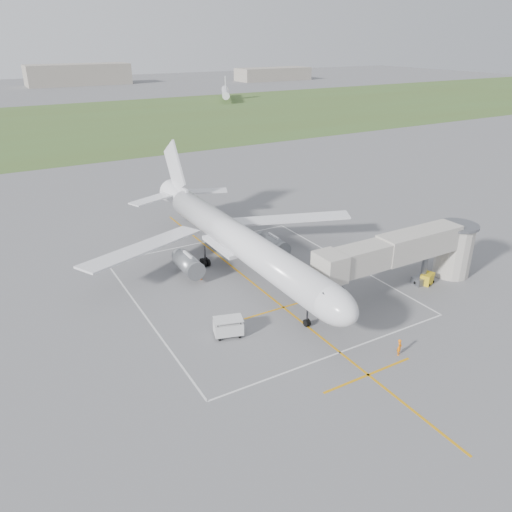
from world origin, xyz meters
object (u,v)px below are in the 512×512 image
airliner (238,240)px  ramp_worker_nose (399,347)px  baggage_cart (228,327)px  ramp_worker_wing (199,272)px  jet_bridge (413,251)px  gpu_unit (427,279)px

airliner → ramp_worker_nose: 24.52m
baggage_cart → ramp_worker_wing: 13.50m
jet_bridge → baggage_cart: jet_bridge is taller
jet_bridge → baggage_cart: (-23.66, 1.44, -3.72)m
gpu_unit → baggage_cart: 26.39m
ramp_worker_wing → jet_bridge: bearing=-174.3°
gpu_unit → ramp_worker_nose: ramp_worker_nose is taller
jet_bridge → ramp_worker_wing: jet_bridge is taller
jet_bridge → ramp_worker_wing: size_ratio=12.23×
airliner → ramp_worker_wing: size_ratio=24.43×
jet_bridge → gpu_unit: 4.89m
jet_bridge → ramp_worker_wing: bearing=145.1°
airliner → ramp_worker_wing: 6.34m
airliner → ramp_worker_wing: bearing=175.3°
jet_bridge → ramp_worker_nose: bearing=-139.3°
airliner → ramp_worker_nose: size_ratio=27.88×
gpu_unit → jet_bridge: bearing=151.3°
gpu_unit → ramp_worker_wing: size_ratio=1.09×
gpu_unit → ramp_worker_nose: bearing=-166.7°
baggage_cart → ramp_worker_wing: (2.63, 13.24, -0.07)m
gpu_unit → baggage_cart: baggage_cart is taller
airliner → gpu_unit: (18.38, -14.64, -3.73)m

